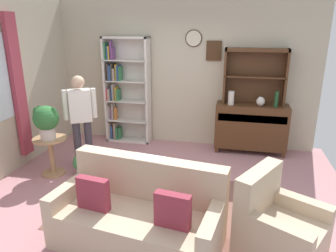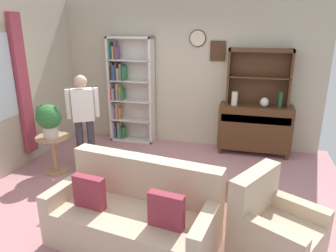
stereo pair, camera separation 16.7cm
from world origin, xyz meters
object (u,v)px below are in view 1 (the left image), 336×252
object	(u,v)px
bookshelf	(124,91)
sideboard_hutch	(255,69)
potted_plant_large	(46,120)
person_reading	(81,116)
vase_round	(261,101)
bottle_wine	(276,99)
couch_floral	(139,217)
plant_stand	(51,152)
vase_tall	(231,98)
sideboard	(251,126)
armchair_floral	(278,228)
potted_plant_small	(80,164)

from	to	relation	value
bookshelf	sideboard_hutch	world-z (taller)	bookshelf
potted_plant_large	bookshelf	bearing A→B (deg)	72.00
bookshelf	person_reading	world-z (taller)	bookshelf
vase_round	bottle_wine	world-z (taller)	bottle_wine
vase_round	bottle_wine	size ratio (longest dim) A/B	0.59
sideboard_hutch	couch_floral	distance (m)	3.53
couch_floral	plant_stand	distance (m)	2.26
potted_plant_large	person_reading	bearing A→B (deg)	46.66
bookshelf	plant_stand	xyz separation A→B (m)	(-0.60, -1.75, -0.66)
vase_tall	couch_floral	distance (m)	3.08
sideboard	potted_plant_large	bearing A→B (deg)	-150.96
bookshelf	potted_plant_large	xyz separation A→B (m)	(-0.59, -1.81, -0.11)
sideboard_hutch	armchair_floral	distance (m)	3.18
couch_floral	plant_stand	bearing A→B (deg)	145.51
armchair_floral	plant_stand	xyz separation A→B (m)	(-3.33, 1.13, 0.10)
sideboard	armchair_floral	bearing A→B (deg)	-85.53
couch_floral	armchair_floral	bearing A→B (deg)	5.99
potted_plant_large	person_reading	world-z (taller)	person_reading
plant_stand	person_reading	bearing A→B (deg)	41.30
bottle_wine	plant_stand	xyz separation A→B (m)	(-3.50, -1.58, -0.68)
potted_plant_small	couch_floral	bearing A→B (deg)	-43.71
vase_tall	plant_stand	xyz separation A→B (m)	(-2.72, -1.59, -0.66)
sideboard_hutch	couch_floral	xyz separation A→B (m)	(-1.25, -3.06, -1.25)
couch_floral	potted_plant_small	world-z (taller)	couch_floral
vase_tall	vase_round	xyz separation A→B (m)	(0.52, 0.01, -0.04)
couch_floral	armchair_floral	world-z (taller)	couch_floral
couch_floral	person_reading	bearing A→B (deg)	132.39
vase_round	person_reading	distance (m)	3.12
couch_floral	person_reading	world-z (taller)	person_reading
vase_tall	bottle_wine	xyz separation A→B (m)	(0.78, -0.01, 0.02)
vase_round	armchair_floral	bearing A→B (deg)	-88.15
vase_tall	person_reading	size ratio (longest dim) A/B	0.16
vase_round	couch_floral	bearing A→B (deg)	-115.57
sideboard	couch_floral	xyz separation A→B (m)	(-1.25, -2.95, -0.20)
armchair_floral	potted_plant_large	xyz separation A→B (m)	(-3.32, 1.07, 0.64)
potted_plant_small	potted_plant_large	bearing A→B (deg)	-163.12
sideboard	couch_floral	distance (m)	3.21
bottle_wine	potted_plant_large	distance (m)	3.85
sideboard_hutch	armchair_floral	bearing A→B (deg)	-85.70
plant_stand	potted_plant_large	bearing A→B (deg)	-74.51
armchair_floral	vase_tall	bearing A→B (deg)	102.63
bottle_wine	vase_tall	bearing A→B (deg)	179.34
sideboard_hutch	person_reading	xyz separation A→B (m)	(-2.73, -1.44, -0.65)
vase_tall	potted_plant_small	bearing A→B (deg)	-146.48
bookshelf	potted_plant_large	distance (m)	1.90
bottle_wine	potted_plant_small	bearing A→B (deg)	-153.87
sideboard	vase_round	world-z (taller)	vase_round
bookshelf	armchair_floral	bearing A→B (deg)	-46.52
sideboard_hutch	person_reading	distance (m)	3.15
plant_stand	bottle_wine	bearing A→B (deg)	24.23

